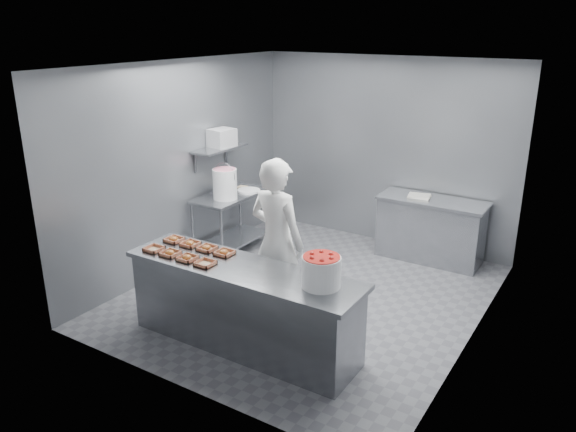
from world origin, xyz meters
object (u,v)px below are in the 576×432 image
object	(u,v)px
back_counter	(430,229)
tray_5	(190,244)
tray_3	(205,263)
tray_6	(207,248)
tray_7	(224,253)
tray_4	(174,239)
strawberry_tub	(321,270)
tray_0	(154,249)
prep_table	(231,214)
service_counter	(243,306)
tray_1	(170,253)
appliance	(222,138)
tray_2	(187,258)
glaze_bucket	(225,183)
worker	(277,242)

from	to	relation	value
back_counter	tray_5	distance (m)	3.58
tray_3	back_counter	bearing A→B (deg)	69.84
tray_6	tray_7	size ratio (longest dim) A/B	1.00
tray_6	back_counter	bearing A→B (deg)	64.21
tray_4	strawberry_tub	distance (m)	1.97
tray_0	tray_6	world-z (taller)	tray_6
strawberry_tub	tray_4	bearing A→B (deg)	176.70
back_counter	tray_5	size ratio (longest dim) A/B	8.01
prep_table	tray_6	distance (m)	2.11
service_counter	tray_1	xyz separation A→B (m)	(-0.83, -0.16, 0.47)
tray_4	strawberry_tub	bearing A→B (deg)	-3.30
prep_table	tray_7	bearing A→B (deg)	-54.13
back_counter	tray_5	bearing A→B (deg)	-119.28
back_counter	tray_6	size ratio (longest dim) A/B	8.01
back_counter	tray_0	size ratio (longest dim) A/B	8.01
back_counter	appliance	xyz separation A→B (m)	(-2.72, -1.24, 1.24)
back_counter	tray_2	world-z (taller)	tray_2
service_counter	back_counter	xyz separation A→B (m)	(0.90, 3.25, -0.00)
glaze_bucket	tray_2	bearing A→B (deg)	-62.53
tray_2	tray_7	bearing A→B (deg)	52.74
service_counter	tray_3	size ratio (longest dim) A/B	13.88
prep_table	worker	distance (m)	2.11
tray_6	appliance	world-z (taller)	appliance
service_counter	glaze_bucket	xyz separation A→B (m)	(-1.58, 1.75, 0.67)
tray_4	tray_5	bearing A→B (deg)	0.00
tray_7	strawberry_tub	bearing A→B (deg)	-5.21
tray_3	glaze_bucket	world-z (taller)	glaze_bucket
tray_6	worker	world-z (taller)	worker
appliance	tray_6	bearing A→B (deg)	-47.66
tray_0	tray_3	bearing A→B (deg)	0.00
service_counter	tray_4	distance (m)	1.18
service_counter	tray_5	distance (m)	0.97
tray_4	back_counter	bearing A→B (deg)	57.45
tray_1	appliance	bearing A→B (deg)	114.45
tray_5	tray_7	world-z (taller)	same
back_counter	tray_1	size ratio (longest dim) A/B	8.01
worker	strawberry_tub	xyz separation A→B (m)	(0.90, -0.62, 0.11)
tray_3	service_counter	bearing A→B (deg)	24.19
tray_2	worker	world-z (taller)	worker
tray_2	tray_4	distance (m)	0.57
tray_0	tray_7	size ratio (longest dim) A/B	1.00
tray_0	glaze_bucket	world-z (taller)	glaze_bucket
tray_7	worker	world-z (taller)	worker
back_counter	tray_2	size ratio (longest dim) A/B	8.01
prep_table	tray_3	world-z (taller)	tray_3
service_counter	strawberry_tub	distance (m)	1.07
service_counter	back_counter	size ratio (longest dim) A/B	1.73
tray_0	tray_3	xyz separation A→B (m)	(0.72, 0.00, 0.00)
tray_5	prep_table	bearing A→B (deg)	114.48
back_counter	tray_1	world-z (taller)	tray_1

